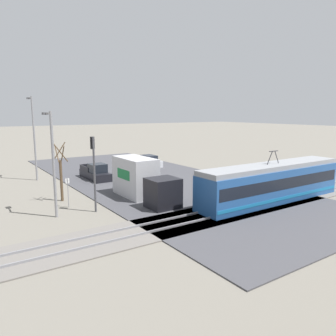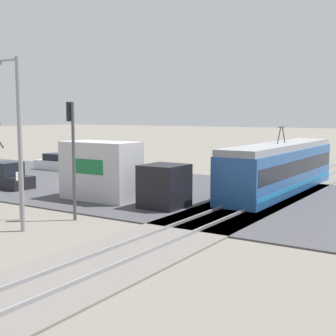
{
  "view_description": "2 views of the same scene",
  "coord_description": "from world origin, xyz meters",
  "views": [
    {
      "loc": [
        19.09,
        32.08,
        7.81
      ],
      "look_at": [
        1.42,
        5.82,
        2.34
      ],
      "focal_mm": 35.0,
      "sensor_mm": 36.0,
      "label": 1
    },
    {
      "loc": [
        26.85,
        24.71,
        5.3
      ],
      "look_at": [
        -0.01,
        7.44,
        1.64
      ],
      "focal_mm": 50.0,
      "sensor_mm": 36.0,
      "label": 2
    }
  ],
  "objects": [
    {
      "name": "ground_plane",
      "position": [
        0.0,
        0.0,
        0.0
      ],
      "size": [
        320.0,
        320.0,
        0.0
      ],
      "primitive_type": "plane",
      "color": "slate"
    },
    {
      "name": "road_surface",
      "position": [
        0.0,
        0.0,
        0.04
      ],
      "size": [
        17.7,
        46.18,
        0.08
      ],
      "color": "#424247",
      "rests_on": "ground"
    },
    {
      "name": "rail_bed",
      "position": [
        0.0,
        14.03,
        0.05
      ],
      "size": [
        52.17,
        4.4,
        0.22
      ],
      "color": "slate",
      "rests_on": "ground"
    },
    {
      "name": "light_rail_tram",
      "position": [
        -3.98,
        14.03,
        1.67
      ],
      "size": [
        15.37,
        2.78,
        4.41
      ],
      "color": "#235193",
      "rests_on": "ground"
    },
    {
      "name": "box_truck",
      "position": [
        5.03,
        6.89,
        1.73
      ],
      "size": [
        2.44,
        8.22,
        3.57
      ],
      "color": "black",
      "rests_on": "ground"
    },
    {
      "name": "pickup_truck",
      "position": [
        5.25,
        -3.56,
        0.78
      ],
      "size": [
        1.91,
        5.46,
        1.86
      ],
      "color": "black",
      "rests_on": "ground"
    },
    {
      "name": "sedan_car_0",
      "position": [
        -4.64,
        -8.06,
        0.72
      ],
      "size": [
        1.85,
        4.5,
        1.55
      ],
      "rotation": [
        0.0,
        0.0,
        3.14
      ],
      "color": "silver",
      "rests_on": "ground"
    },
    {
      "name": "traffic_light_pole",
      "position": [
        9.93,
        8.18,
        3.79
      ],
      "size": [
        0.28,
        0.47,
        5.92
      ],
      "color": "#47474C",
      "rests_on": "ground"
    },
    {
      "name": "street_tree",
      "position": [
        11.18,
        3.53,
        2.36
      ],
      "size": [
        1.22,
        1.01,
        5.19
      ],
      "color": "brown",
      "rests_on": "ground"
    },
    {
      "name": "street_lamp_near_crossing",
      "position": [
        10.99,
        -7.21,
        5.39
      ],
      "size": [
        0.36,
        1.95,
        9.49
      ],
      "color": "gray",
      "rests_on": "ground"
    },
    {
      "name": "street_lamp_mid_block",
      "position": [
        12.86,
        7.63,
        4.54
      ],
      "size": [
        0.36,
        1.95,
        7.84
      ],
      "color": "gray",
      "rests_on": "ground"
    },
    {
      "name": "no_parking_sign",
      "position": [
        11.31,
        5.79,
        1.48
      ],
      "size": [
        0.32,
        0.08,
        2.44
      ],
      "color": "gray",
      "rests_on": "ground"
    }
  ]
}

